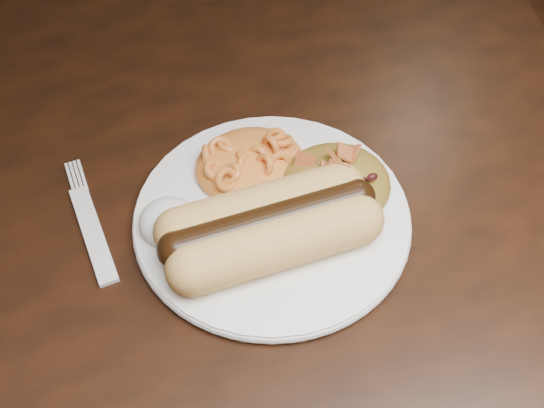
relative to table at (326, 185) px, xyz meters
name	(u,v)px	position (x,y,z in m)	size (l,w,h in m)	color
table	(326,185)	(0.00, 0.00, 0.00)	(1.60, 0.90, 0.75)	black
plate	(272,216)	(-0.10, -0.09, 0.10)	(0.22, 0.22, 0.01)	white
hotdog	(270,225)	(-0.11, -0.11, 0.12)	(0.14, 0.08, 0.04)	#FFC260
mac_and_cheese	(250,153)	(-0.10, -0.04, 0.12)	(0.09, 0.08, 0.04)	gold
sour_cream	(168,217)	(-0.18, -0.07, 0.12)	(0.05, 0.05, 0.03)	white
taco_salad	(336,177)	(-0.04, -0.08, 0.12)	(0.09, 0.09, 0.04)	#C35715
fork	(93,234)	(-0.23, -0.05, 0.09)	(0.02, 0.12, 0.00)	silver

